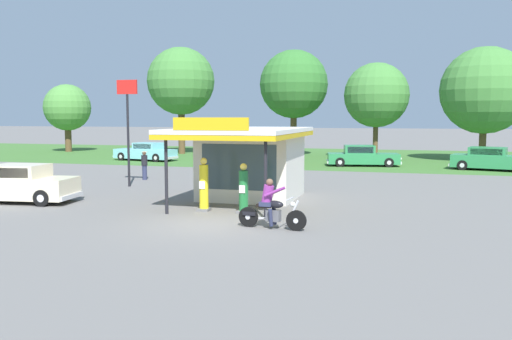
{
  "coord_description": "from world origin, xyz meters",
  "views": [
    {
      "loc": [
        6.12,
        -16.2,
        3.5
      ],
      "look_at": [
        0.35,
        3.92,
        1.4
      ],
      "focal_mm": 37.26,
      "sensor_mm": 36.0,
      "label": 1
    }
  ],
  "objects_px": {
    "motorcycle_with_rider": "(271,208)",
    "roadside_pole_sign": "(128,115)",
    "parked_car_back_row_right": "(146,152)",
    "gas_pump_offside": "(244,191)",
    "featured_classic_sedan": "(17,185)",
    "bystander_standing_back_lot": "(144,165)",
    "parked_car_back_row_centre": "(362,157)",
    "parked_car_back_row_far_right": "(491,160)",
    "parked_car_back_row_far_left": "(260,154)",
    "gas_pump_nearside": "(204,187)"
  },
  "relations": [
    {
      "from": "motorcycle_with_rider",
      "to": "roadside_pole_sign",
      "type": "distance_m",
      "value": 12.61
    },
    {
      "from": "motorcycle_with_rider",
      "to": "parked_car_back_row_right",
      "type": "relative_size",
      "value": 0.42
    },
    {
      "from": "gas_pump_offside",
      "to": "featured_classic_sedan",
      "type": "height_order",
      "value": "gas_pump_offside"
    },
    {
      "from": "bystander_standing_back_lot",
      "to": "roadside_pole_sign",
      "type": "xyz_separation_m",
      "value": [
        0.6,
        -2.78,
        2.74
      ]
    },
    {
      "from": "parked_car_back_row_centre",
      "to": "parked_car_back_row_far_right",
      "type": "xyz_separation_m",
      "value": [
        8.38,
        -0.76,
        0.03
      ]
    },
    {
      "from": "parked_car_back_row_far_right",
      "to": "bystander_standing_back_lot",
      "type": "xyz_separation_m",
      "value": [
        -19.35,
        -11.05,
        0.14
      ]
    },
    {
      "from": "featured_classic_sedan",
      "to": "parked_car_back_row_far_left",
      "type": "xyz_separation_m",
      "value": [
        4.84,
        20.09,
        0.01
      ]
    },
    {
      "from": "featured_classic_sedan",
      "to": "parked_car_back_row_far_left",
      "type": "height_order",
      "value": "parked_car_back_row_far_left"
    },
    {
      "from": "gas_pump_offside",
      "to": "gas_pump_nearside",
      "type": "bearing_deg",
      "value": 180.0
    },
    {
      "from": "motorcycle_with_rider",
      "to": "featured_classic_sedan",
      "type": "xyz_separation_m",
      "value": [
        -11.36,
        2.19,
        0.06
      ]
    },
    {
      "from": "motorcycle_with_rider",
      "to": "parked_car_back_row_centre",
      "type": "bearing_deg",
      "value": 87.52
    },
    {
      "from": "featured_classic_sedan",
      "to": "roadside_pole_sign",
      "type": "height_order",
      "value": "roadside_pole_sign"
    },
    {
      "from": "gas_pump_offside",
      "to": "motorcycle_with_rider",
      "type": "distance_m",
      "value": 2.88
    },
    {
      "from": "featured_classic_sedan",
      "to": "roadside_pole_sign",
      "type": "distance_m",
      "value": 6.66
    },
    {
      "from": "gas_pump_nearside",
      "to": "gas_pump_offside",
      "type": "xyz_separation_m",
      "value": [
        1.55,
        -0.0,
        -0.09
      ]
    },
    {
      "from": "parked_car_back_row_right",
      "to": "parked_car_back_row_far_left",
      "type": "height_order",
      "value": "parked_car_back_row_far_left"
    },
    {
      "from": "parked_car_back_row_far_right",
      "to": "bystander_standing_back_lot",
      "type": "distance_m",
      "value": 22.28
    },
    {
      "from": "gas_pump_nearside",
      "to": "parked_car_back_row_far_right",
      "type": "xyz_separation_m",
      "value": [
        12.53,
        19.33,
        -0.21
      ]
    },
    {
      "from": "bystander_standing_back_lot",
      "to": "motorcycle_with_rider",
      "type": "bearing_deg",
      "value": -46.79
    },
    {
      "from": "parked_car_back_row_right",
      "to": "parked_car_back_row_far_right",
      "type": "bearing_deg",
      "value": -1.77
    },
    {
      "from": "parked_car_back_row_far_right",
      "to": "parked_car_back_row_far_left",
      "type": "xyz_separation_m",
      "value": [
        -15.87,
        0.58,
        0.02
      ]
    },
    {
      "from": "featured_classic_sedan",
      "to": "gas_pump_offside",
      "type": "bearing_deg",
      "value": 1.05
    },
    {
      "from": "motorcycle_with_rider",
      "to": "parked_car_back_row_far_left",
      "type": "height_order",
      "value": "parked_car_back_row_far_left"
    },
    {
      "from": "parked_car_back_row_right",
      "to": "parked_car_back_row_far_right",
      "type": "distance_m",
      "value": 25.5
    },
    {
      "from": "gas_pump_offside",
      "to": "bystander_standing_back_lot",
      "type": "distance_m",
      "value": 11.77
    },
    {
      "from": "gas_pump_offside",
      "to": "bystander_standing_back_lot",
      "type": "bearing_deg",
      "value": 135.3
    },
    {
      "from": "gas_pump_offside",
      "to": "parked_car_back_row_far_left",
      "type": "xyz_separation_m",
      "value": [
        -4.89,
        19.91,
        -0.1
      ]
    },
    {
      "from": "gas_pump_nearside",
      "to": "bystander_standing_back_lot",
      "type": "relative_size",
      "value": 1.25
    },
    {
      "from": "parked_car_back_row_right",
      "to": "parked_car_back_row_centre",
      "type": "height_order",
      "value": "parked_car_back_row_centre"
    },
    {
      "from": "featured_classic_sedan",
      "to": "parked_car_back_row_right",
      "type": "relative_size",
      "value": 0.96
    },
    {
      "from": "parked_car_back_row_centre",
      "to": "bystander_standing_back_lot",
      "type": "relative_size",
      "value": 3.38
    },
    {
      "from": "parked_car_back_row_far_right",
      "to": "roadside_pole_sign",
      "type": "distance_m",
      "value": 23.47
    },
    {
      "from": "parked_car_back_row_right",
      "to": "motorcycle_with_rider",
      "type": "bearing_deg",
      "value": -54.33
    },
    {
      "from": "gas_pump_offside",
      "to": "parked_car_back_row_far_right",
      "type": "height_order",
      "value": "gas_pump_offside"
    },
    {
      "from": "parked_car_back_row_centre",
      "to": "parked_car_back_row_far_right",
      "type": "bearing_deg",
      "value": -5.2
    },
    {
      "from": "motorcycle_with_rider",
      "to": "parked_car_back_row_far_left",
      "type": "distance_m",
      "value": 23.22
    },
    {
      "from": "motorcycle_with_rider",
      "to": "roadside_pole_sign",
      "type": "xyz_separation_m",
      "value": [
        -9.4,
        7.87,
        2.94
      ]
    },
    {
      "from": "gas_pump_nearside",
      "to": "bystander_standing_back_lot",
      "type": "height_order",
      "value": "gas_pump_nearside"
    },
    {
      "from": "bystander_standing_back_lot",
      "to": "featured_classic_sedan",
      "type": "bearing_deg",
      "value": -99.13
    },
    {
      "from": "featured_classic_sedan",
      "to": "parked_car_back_row_centre",
      "type": "xyz_separation_m",
      "value": [
        12.33,
        20.27,
        -0.04
      ]
    },
    {
      "from": "featured_classic_sedan",
      "to": "motorcycle_with_rider",
      "type": "bearing_deg",
      "value": -10.9
    },
    {
      "from": "parked_car_back_row_far_left",
      "to": "roadside_pole_sign",
      "type": "xyz_separation_m",
      "value": [
        -2.88,
        -14.41,
        2.86
      ]
    },
    {
      "from": "parked_car_back_row_right",
      "to": "parked_car_back_row_centre",
      "type": "bearing_deg",
      "value": -0.08
    },
    {
      "from": "parked_car_back_row_far_left",
      "to": "bystander_standing_back_lot",
      "type": "distance_m",
      "value": 12.14
    },
    {
      "from": "parked_car_back_row_far_right",
      "to": "featured_classic_sedan",
      "type": "bearing_deg",
      "value": -136.71
    },
    {
      "from": "parked_car_back_row_far_left",
      "to": "featured_classic_sedan",
      "type": "bearing_deg",
      "value": -103.54
    },
    {
      "from": "parked_car_back_row_centre",
      "to": "roadside_pole_sign",
      "type": "distance_m",
      "value": 18.14
    },
    {
      "from": "gas_pump_offside",
      "to": "parked_car_back_row_right",
      "type": "height_order",
      "value": "gas_pump_offside"
    },
    {
      "from": "parked_car_back_row_far_right",
      "to": "bystander_standing_back_lot",
      "type": "relative_size",
      "value": 3.37
    },
    {
      "from": "featured_classic_sedan",
      "to": "parked_car_back_row_far_left",
      "type": "bearing_deg",
      "value": 76.46
    }
  ]
}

